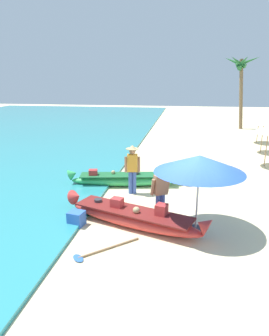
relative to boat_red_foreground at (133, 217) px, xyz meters
The scene contains 12 objects.
ground_plane 1.44m from the boat_red_foreground, 12.15° to the left, with size 80.00×80.00×0.00m, color beige.
boat_red_foreground is the anchor object (origin of this frame).
boat_green_midground 3.36m from the boat_red_foreground, 103.37° to the left, with size 4.54×1.43×0.72m.
person_vendor_hatted 2.62m from the boat_red_foreground, 99.93° to the left, with size 0.58×0.44×1.76m.
person_tourist_customer 1.04m from the boat_red_foreground, 28.91° to the left, with size 0.57×0.43×1.61m.
patio_umbrella_large 2.33m from the boat_red_foreground, ahead, with size 2.34×2.34×2.07m.
parasol_row_0 8.74m from the boat_red_foreground, 53.87° to the left, with size 1.60×1.60×1.91m.
parasol_row_1 11.43m from the boat_red_foreground, 60.66° to the left, with size 1.60×1.60×1.91m.
parasol_row_2 14.09m from the boat_red_foreground, 64.96° to the left, with size 1.60×1.60×1.91m.
palm_tree_mid_cluster 19.92m from the boat_red_foreground, 73.45° to the left, with size 2.77×2.62×5.81m.
cooler_box 1.57m from the boat_red_foreground, behind, with size 0.41×0.38×0.41m, color blue.
paddle 1.59m from the boat_red_foreground, 110.45° to the right, with size 1.42×1.32×0.05m.
Camera 1 is at (-0.09, -7.90, 3.92)m, focal length 32.57 mm.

